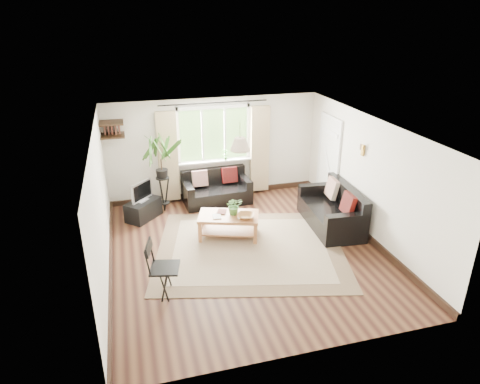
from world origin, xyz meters
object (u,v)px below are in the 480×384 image
object	(u,v)px
coffee_table	(229,226)
tv_stand	(143,209)
sofa_back	(217,188)
sofa_right	(331,208)
palm_stand	(162,175)
folding_chair	(165,269)

from	to	relation	value
coffee_table	tv_stand	distance (m)	2.06
coffee_table	sofa_back	bearing A→B (deg)	85.55
sofa_right	palm_stand	size ratio (longest dim) A/B	1.00
tv_stand	sofa_back	bearing A→B (deg)	-34.03
sofa_back	folding_chair	size ratio (longest dim) A/B	1.64
sofa_back	tv_stand	size ratio (longest dim) A/B	2.00
sofa_right	folding_chair	xyz separation A→B (m)	(-3.60, -1.47, 0.06)
sofa_right	coffee_table	size ratio (longest dim) A/B	1.49
palm_stand	tv_stand	bearing A→B (deg)	-150.05
tv_stand	coffee_table	bearing A→B (deg)	-85.67
sofa_right	coffee_table	bearing A→B (deg)	-88.72
sofa_back	palm_stand	distance (m)	1.35
folding_chair	sofa_back	bearing A→B (deg)	-12.28
sofa_right	folding_chair	distance (m)	3.89
sofa_back	tv_stand	bearing A→B (deg)	-170.68
sofa_back	palm_stand	size ratio (longest dim) A/B	0.88
sofa_back	sofa_right	size ratio (longest dim) A/B	0.88
tv_stand	folding_chair	world-z (taller)	folding_chair
sofa_right	folding_chair	world-z (taller)	folding_chair
tv_stand	sofa_right	bearing A→B (deg)	-67.03
coffee_table	tv_stand	xyz separation A→B (m)	(-1.60, 1.30, -0.03)
sofa_back	sofa_right	bearing A→B (deg)	-44.52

